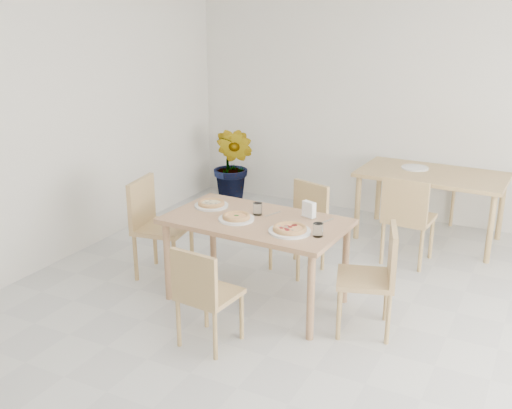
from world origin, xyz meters
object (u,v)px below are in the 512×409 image
at_px(plate_margherita, 236,219).
at_px(chair_back_s, 407,214).
at_px(tumbler_b, 318,230).
at_px(plate_mushroom, 211,206).
at_px(plate_empty, 415,168).
at_px(chair_north, 303,220).
at_px(chair_south, 203,291).
at_px(tumbler_a, 258,209).
at_px(pizza_margherita, 236,216).
at_px(chair_east, 376,272).
at_px(chair_west, 154,220).
at_px(plate_pepperoni, 290,231).
at_px(main_table, 256,228).
at_px(chair_back_n, 446,176).
at_px(napkin_holder, 309,210).
at_px(second_table, 432,180).
at_px(pizza_mushroom, 211,203).
at_px(potted_plant, 234,165).
at_px(pizza_pepperoni, 290,228).

bearing_deg(plate_margherita, chair_back_s, 53.43).
height_order(tumbler_b, chair_back_s, chair_back_s).
distance_m(plate_mushroom, plate_empty, 2.50).
xyz_separation_m(chair_north, plate_margherita, (-0.22, -0.92, 0.27)).
bearing_deg(chair_south, tumbler_a, -81.97).
bearing_deg(plate_mushroom, tumbler_b, -12.32).
bearing_deg(tumbler_a, pizza_margherita, -115.14).
bearing_deg(chair_north, chair_east, -22.84).
relative_size(chair_west, chair_back_s, 1.03).
bearing_deg(plate_pepperoni, main_table, 158.25).
height_order(main_table, plate_mushroom, plate_mushroom).
distance_m(tumbler_a, chair_back_n, 3.07).
xyz_separation_m(chair_east, tumbler_a, (-1.09, 0.14, 0.30)).
height_order(chair_west, tumbler_b, chair_west).
xyz_separation_m(chair_east, napkin_holder, (-0.67, 0.26, 0.32)).
height_order(tumbler_b, napkin_holder, napkin_holder).
bearing_deg(plate_mushroom, pizza_margherita, -29.21).
distance_m(plate_margherita, second_table, 2.52).
distance_m(chair_south, plate_margherita, 0.82).
height_order(plate_pepperoni, second_table, plate_pepperoni).
bearing_deg(plate_margherita, tumbler_a, 64.86).
bearing_deg(chair_back_s, napkin_holder, 66.48).
distance_m(main_table, tumbler_a, 0.18).
bearing_deg(pizza_mushroom, plate_mushroom, -45.00).
relative_size(chair_south, chair_east, 0.92).
bearing_deg(napkin_holder, tumbler_a, -143.29).
height_order(chair_west, pizza_margherita, chair_west).
distance_m(chair_west, chair_back_n, 3.61).
height_order(chair_back_s, potted_plant, potted_plant).
distance_m(plate_mushroom, napkin_holder, 0.89).
height_order(pizza_margherita, potted_plant, potted_plant).
height_order(chair_south, second_table, chair_south).
bearing_deg(pizza_pepperoni, tumbler_b, 4.99).
bearing_deg(chair_west, chair_back_n, -45.48).
xyz_separation_m(chair_back_n, plate_empty, (-0.22, -0.73, 0.24)).
bearing_deg(chair_west, pizza_pepperoni, -107.68).
relative_size(plate_mushroom, second_table, 0.19).
bearing_deg(chair_back_s, chair_west, 35.40).
xyz_separation_m(chair_south, pizza_pepperoni, (0.37, 0.69, 0.32)).
bearing_deg(chair_back_s, potted_plant, -17.93).
relative_size(chair_south, chair_back_s, 0.89).
xyz_separation_m(plate_mushroom, pizza_margherita, (0.37, -0.21, 0.02)).
bearing_deg(chair_back_n, tumbler_a, -102.99).
xyz_separation_m(chair_south, chair_west, (-1.10, 0.90, 0.08)).
distance_m(pizza_margherita, tumbler_a, 0.22).
bearing_deg(chair_west, chair_north, -66.78).
bearing_deg(pizza_margherita, plate_margherita, -45.00).
relative_size(plate_mushroom, chair_back_n, 0.34).
height_order(napkin_holder, chair_back_n, napkin_holder).
height_order(chair_north, pizza_margherita, chair_north).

